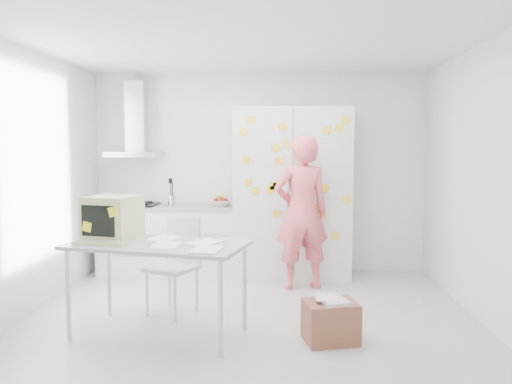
# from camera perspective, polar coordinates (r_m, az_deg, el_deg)

# --- Properties ---
(floor) EXTENTS (4.50, 4.00, 0.02)m
(floor) POSITION_cam_1_polar(r_m,az_deg,el_deg) (5.13, -0.82, -14.23)
(floor) COLOR silver
(floor) RESTS_ON ground
(walls) EXTENTS (4.52, 4.01, 2.70)m
(walls) POSITION_cam_1_polar(r_m,az_deg,el_deg) (5.57, -0.32, 1.61)
(walls) COLOR white
(walls) RESTS_ON ground
(ceiling) EXTENTS (4.50, 4.00, 0.02)m
(ceiling) POSITION_cam_1_polar(r_m,az_deg,el_deg) (4.95, -0.86, 16.89)
(ceiling) COLOR white
(ceiling) RESTS_ON walls
(counter_run) EXTENTS (1.84, 0.63, 1.28)m
(counter_run) POSITION_cam_1_polar(r_m,az_deg,el_deg) (6.82, -9.95, -5.28)
(counter_run) COLOR white
(counter_run) RESTS_ON ground
(range_hood) EXTENTS (0.70, 0.48, 1.01)m
(range_hood) POSITION_cam_1_polar(r_m,az_deg,el_deg) (6.96, -13.54, 7.15)
(range_hood) COLOR silver
(range_hood) RESTS_ON walls
(tall_cabinet) EXTENTS (1.50, 0.68, 2.20)m
(tall_cabinet) POSITION_cam_1_polar(r_m,az_deg,el_deg) (6.53, 4.13, -0.10)
(tall_cabinet) COLOR silver
(tall_cabinet) RESTS_ON ground
(person) EXTENTS (0.76, 0.60, 1.84)m
(person) POSITION_cam_1_polar(r_m,az_deg,el_deg) (5.98, 5.22, -2.32)
(person) COLOR #FB6173
(person) RESTS_ON ground
(desk) EXTENTS (1.69, 1.10, 1.24)m
(desk) POSITION_cam_1_polar(r_m,az_deg,el_deg) (4.73, -14.38, -4.17)
(desk) COLOR #ABAEB6
(desk) RESTS_ON ground
(chair) EXTENTS (0.59, 0.59, 0.97)m
(chair) POSITION_cam_1_polar(r_m,az_deg,el_deg) (5.22, -9.07, -7.57)
(chair) COLOR silver
(chair) RESTS_ON ground
(cardboard_box) EXTENTS (0.51, 0.45, 0.39)m
(cardboard_box) POSITION_cam_1_polar(r_m,az_deg,el_deg) (4.52, 8.50, -14.37)
(cardboard_box) COLOR brown
(cardboard_box) RESTS_ON ground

